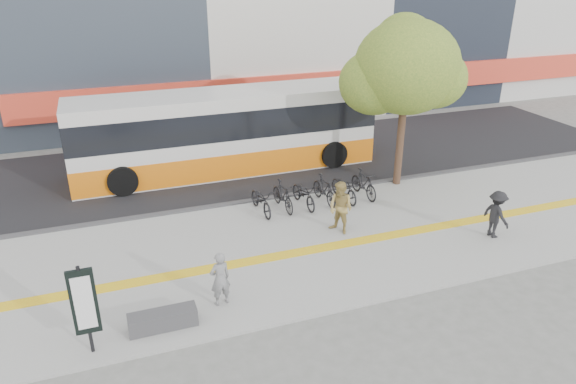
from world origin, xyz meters
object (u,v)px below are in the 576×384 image
object	(u,v)px
bus	(226,134)
pedestrian_dark	(496,214)
seated_woman	(220,279)
bench	(163,320)
street_tree	(404,69)
signboard	(84,303)
pedestrian_tan	(341,208)

from	to	relation	value
bus	pedestrian_dark	world-z (taller)	bus
seated_woman	bus	bearing A→B (deg)	-116.51
seated_woman	pedestrian_dark	size ratio (longest dim) A/B	0.96
bench	seated_woman	xyz separation A→B (m)	(1.51, 0.48, 0.51)
street_tree	bus	size ratio (longest dim) A/B	0.52
signboard	bench	bearing A→B (deg)	10.81
bus	pedestrian_tan	distance (m)	7.06
signboard	street_tree	bearing A→B (deg)	29.07
bus	street_tree	bearing A→B (deg)	-32.28
bench	bus	size ratio (longest dim) A/B	0.13
signboard	pedestrian_dark	xyz separation A→B (m)	(12.03, 1.38, -0.52)
signboard	bus	distance (m)	11.45
street_tree	seated_woman	bearing A→B (deg)	-146.15
bench	street_tree	xyz separation A→B (m)	(9.78, 6.02, 4.21)
pedestrian_dark	seated_woman	bearing A→B (deg)	89.72
pedestrian_tan	street_tree	bearing A→B (deg)	99.46
bench	signboard	xyz separation A→B (m)	(-1.60, -0.31, 1.06)
street_tree	bus	bearing A→B (deg)	147.72
bus	seated_woman	world-z (taller)	bus
signboard	bus	bearing A→B (deg)	60.96
bench	pedestrian_tan	world-z (taller)	pedestrian_tan
pedestrian_tan	bench	bearing A→B (deg)	-92.94
bench	street_tree	distance (m)	12.23
signboard	street_tree	xyz separation A→B (m)	(11.38, 6.33, 3.15)
street_tree	pedestrian_dark	bearing A→B (deg)	-82.55
bus	seated_woman	size ratio (longest dim) A/B	8.31
bus	bench	bearing A→B (deg)	-112.18
bus	pedestrian_dark	xyz separation A→B (m)	(6.47, -8.63, -0.75)
seated_woman	pedestrian_tan	distance (m)	5.12
seated_woman	pedestrian_tan	world-z (taller)	pedestrian_tan
bench	signboard	world-z (taller)	signboard
bench	signboard	distance (m)	1.94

